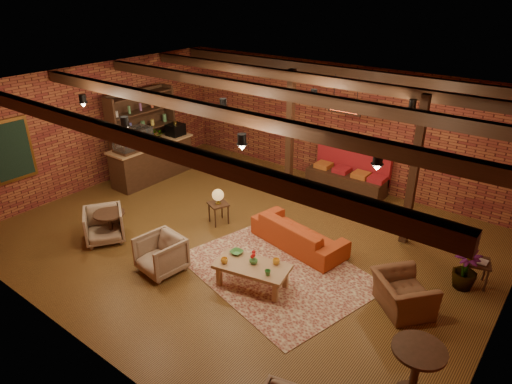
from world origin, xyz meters
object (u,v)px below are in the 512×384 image
Objects in this scene: sofa at (299,233)px; armchair_a at (104,224)px; round_table_left at (110,222)px; armchair_b at (161,253)px; side_table_book at (477,263)px; armchair_right at (403,288)px; plant_tall at (475,231)px; side_table_lamp at (218,198)px; round_table_right at (416,365)px; coffee_table at (252,267)px.

armchair_a is (-3.44, -2.34, 0.10)m from sofa.
armchair_b is at bearing -3.32° from round_table_left.
armchair_b reaches higher than side_table_book.
sofa is at bearing 26.33° from armchair_right.
armchair_right reaches higher than armchair_b.
plant_tall is at bearing -118.35° from side_table_book.
round_table_left is 1.22× the size of side_table_book.
sofa is 2.06m from side_table_lamp.
side_table_book is 0.23× the size of plant_tall.
side_table_lamp is 5.67m from round_table_right.
armchair_right is 1.62m from plant_tall.
side_table_lamp is at bearing 145.77° from coffee_table.
round_table_left is at bearing -155.82° from plant_tall.
coffee_table is 1.82× the size of armchair_b.
plant_tall is (-0.13, 2.92, 0.64)m from round_table_right.
side_table_lamp is 1.06× the size of armchair_b.
armchair_right reaches higher than sofa.
round_table_left is 6.02m from armchair_right.
round_table_left is (-1.29, -2.00, -0.19)m from side_table_lamp.
round_table_right reaches higher than armchair_a.
side_table_lamp is 5.43m from side_table_book.
armchair_right reaches higher than side_table_book.
coffee_table is 1.75× the size of round_table_right.
plant_tall is (6.47, 2.90, 0.73)m from round_table_left.
sofa is 4.16m from armchair_a.
sofa is 3.41m from side_table_book.
sofa is at bearing -168.69° from plant_tall.
armchair_a is 1.83m from armchair_b.
coffee_table is at bearing 102.89° from sofa.
armchair_a is 0.97× the size of round_table_right.
sofa is 1.69m from coffee_table.
armchair_right reaches higher than armchair_a.
plant_tall is at bearing -158.07° from sofa.
armchair_right is at bearing -4.54° from side_table_lamp.
round_table_left is at bearing -28.67° from armchair_a.
armchair_right is (2.43, 1.05, 0.01)m from coffee_table.
coffee_table is 3.42m from round_table_left.
round_table_left is 1.69m from armchair_b.
side_table_lamp reaches higher than coffee_table.
side_table_book is 3.16m from round_table_right.
side_table_lamp is (-2.01, -0.27, 0.34)m from sofa.
coffee_table is at bearing -45.32° from armchair_a.
armchair_right is 1.73× the size of side_table_book.
armchair_b is 0.96× the size of round_table_right.
armchair_a is 7.28m from plant_tall.
coffee_table is 3.95m from plant_tall.
armchair_right is (5.93, 1.71, 0.02)m from armchair_a.
armchair_a is 0.84× the size of armchair_right.
side_table_lamp is at bearing -170.07° from plant_tall.
side_table_lamp is 2.15m from armchair_b.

